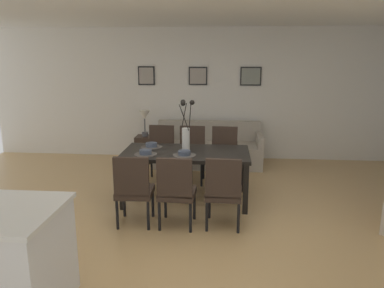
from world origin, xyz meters
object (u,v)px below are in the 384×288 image
Objects in this scene: table_lamp at (145,117)px; framed_picture_left at (146,76)px; sofa at (208,150)px; bowl_near_right at (151,144)px; dining_table at (186,157)px; side_table at (145,149)px; framed_picture_center at (198,76)px; framed_picture_right at (251,76)px; centerpiece_vase at (186,132)px; bowl_far_left at (184,153)px; bowl_near_left at (146,152)px; dining_chair_far_right at (192,151)px; dining_chair_near_right at (161,150)px; dining_chair_far_left at (176,188)px; dining_chair_near_left at (134,187)px; dining_chair_mid_right at (224,152)px; dining_chair_mid_left at (223,189)px.

table_lamp is 0.89m from framed_picture_left.
bowl_near_right is at bearing -114.89° from sofa.
table_lamp reaches higher than dining_table.
side_table is at bearing 117.39° from dining_table.
framed_picture_left is 1.03m from framed_picture_center.
framed_picture_right reaches higher than side_table.
centerpiece_vase is 1.98× the size of framed_picture_left.
table_lamp reaches higher than bowl_far_left.
bowl_near_right is (-0.54, 0.21, -0.24)m from centerpiece_vase.
bowl_near_left is 1.00× the size of bowl_near_right.
bowl_far_left is 0.42× the size of framed_picture_right.
side_table is at bearing 115.04° from bowl_far_left.
dining_chair_far_right is at bearing 89.62° from dining_table.
dining_table is 1.96× the size of dining_chair_near_right.
dining_chair_far_left is 5.41× the size of bowl_near_left.
dining_chair_far_right is at bearing 72.47° from dining_chair_near_left.
framed_picture_left is (-1.01, 3.28, 1.15)m from dining_chair_far_left.
framed_picture_center is (-0.54, 1.50, 1.15)m from dining_chair_mid_right.
bowl_near_left and bowl_near_right have the same top height.
side_table is (-1.00, 2.15, -0.52)m from bowl_far_left.
dining_chair_near_right is 2.06m from dining_chair_mid_left.
centerpiece_vase reaches higher than dining_chair_mid_right.
bowl_far_left is (0.52, -1.11, 0.27)m from dining_chair_near_right.
bowl_near_right is 0.46× the size of framed_picture_center.
dining_chair_mid_right is at bearing 58.15° from dining_table.
centerpiece_vase is at bearing -121.85° from dining_chair_mid_right.
framed_picture_right is (1.57, 2.16, 0.88)m from bowl_near_right.
bowl_near_right is 1.00× the size of bowl_far_left.
centerpiece_vase reaches higher than dining_chair_far_left.
dining_chair_mid_right is 5.41× the size of bowl_near_left.
dining_table is 10.59× the size of bowl_near_left.
centerpiece_vase is at bearing -21.19° from bowl_near_right.
dining_chair_mid_left is 1.74m from dining_chair_mid_right.
dining_chair_mid_left reaches higher than sofa.
table_lamp is (-1.55, 2.80, 0.38)m from dining_chair_mid_left.
dining_chair_far_left is 0.57m from dining_chair_mid_left.
dining_chair_near_left is 1.25× the size of centerpiece_vase.
dining_chair_near_left is at bearing -121.83° from dining_chair_mid_right.
framed_picture_right is (2.04, 0.44, 0.77)m from table_lamp.
table_lamp is (-1.00, 1.94, 0.23)m from dining_table.
dining_chair_near_right is 1.14m from bowl_near_left.
dining_chair_far_left is 3.63m from framed_picture_right.
dining_chair_near_left is 1.00× the size of dining_chair_far_right.
framed_picture_right is at bearing 43.61° from dining_chair_near_right.
side_table is (-1.00, 1.93, -0.76)m from centerpiece_vase.
dining_table is at bearing -113.54° from framed_picture_right.
framed_picture_center is (1.03, -0.00, 0.00)m from framed_picture_left.
bowl_near_left reaches higher than side_table.
centerpiece_vase is at bearing -62.57° from table_lamp.
bowl_near_right is 1.92m from sofa.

